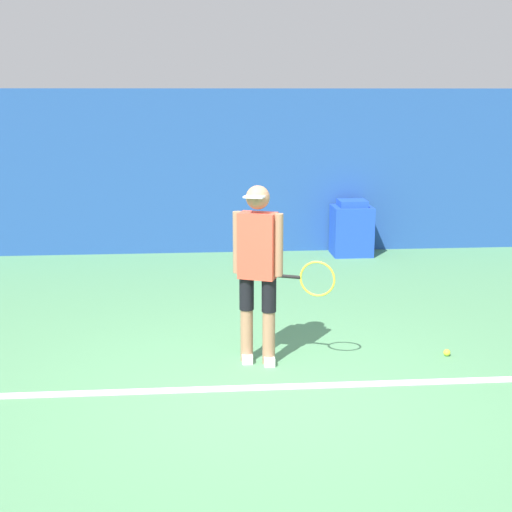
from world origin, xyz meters
TOP-DOWN VIEW (x-y plane):
  - ground_plane at (0.00, 0.00)m, footprint 24.00×24.00m
  - back_wall at (0.00, 5.57)m, footprint 24.00×0.10m
  - court_baseline at (0.00, 0.07)m, footprint 21.60×0.10m
  - tennis_player at (0.01, 0.69)m, footprint 0.91×0.45m
  - tennis_ball at (1.86, 0.70)m, footprint 0.07×0.07m
  - covered_chair at (1.86, 5.18)m, footprint 0.61×0.57m

SIDE VIEW (x-z plane):
  - ground_plane at x=0.00m, z-range 0.00..0.00m
  - court_baseline at x=0.00m, z-range 0.00..0.01m
  - tennis_ball at x=1.86m, z-range 0.00..0.07m
  - covered_chair at x=1.86m, z-range -0.02..0.85m
  - tennis_player at x=0.01m, z-range 0.10..1.80m
  - back_wall at x=0.00m, z-range 0.00..2.58m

